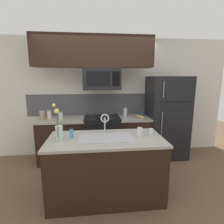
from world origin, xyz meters
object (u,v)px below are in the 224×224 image
Objects in this scene: stove_range at (102,138)px; drinking_glass at (140,132)px; dish_soap_bottle at (71,133)px; spare_glass at (151,132)px; sink_faucet at (105,121)px; storage_jar_medium at (49,115)px; storage_jar_short at (61,115)px; french_press at (125,112)px; banana_bunch at (141,117)px; storage_jar_tall at (42,115)px; coffee_tin at (143,114)px; refrigerator at (166,117)px; flower_vase at (59,131)px; microwave at (102,79)px.

stove_range is 7.29× the size of drinking_glass.
dish_soap_bottle is 1.16m from spare_glass.
sink_faucet is 3.04× the size of spare_glass.
storage_jar_medium is at bearing 177.98° from stove_range.
storage_jar_short is 1.36m from french_press.
banana_bunch is (1.91, -0.10, -0.06)m from storage_jar_medium.
storage_jar_tall is 0.13m from storage_jar_medium.
storage_jar_short is 1.75m from coffee_tin.
storage_jar_medium is at bearing 177.01° from banana_bunch.
storage_jar_short reaches higher than stove_range.
refrigerator is at bearing 58.12° from spare_glass.
banana_bunch is 1.49× the size of drinking_glass.
refrigerator is at bearing 31.82° from flower_vase.
dish_soap_bottle is (0.72, -1.18, -0.02)m from storage_jar_tall.
sink_faucet is at bearing -44.84° from storage_jar_medium.
storage_jar_tall reaches higher than dish_soap_bottle.
spare_glass is at bearing -60.50° from microwave.
dish_soap_bottle reaches higher than drinking_glass.
coffee_tin is at bearing 79.60° from spare_glass.
spare_glass is (0.16, -1.26, -0.05)m from french_press.
stove_range is 1.22m from storage_jar_medium.
flower_vase is at bearing -80.92° from storage_jar_short.
dish_soap_bottle reaches higher than coffee_tin.
storage_jar_medium is at bearing -179.67° from coffee_tin.
sink_faucet is at bearing -40.35° from storage_jar_tall.
french_press is at bearing 178.53° from coffee_tin.
storage_jar_tall reaches higher than banana_bunch.
coffee_tin is 0.67× the size of dish_soap_bottle.
coffee_tin is (-0.53, 0.03, 0.08)m from refrigerator.
banana_bunch is at bearing 49.74° from sink_faucet.
spare_glass is (1.88, -1.18, -0.04)m from storage_jar_tall.
french_press is 0.87× the size of sink_faucet.
storage_jar_tall is at bearing -177.48° from french_press.
storage_jar_short is at bearing -4.73° from storage_jar_medium.
stove_range is 1.85× the size of flower_vase.
coffee_tin is 0.36× the size of sink_faucet.
sink_faucet reaches higher than dish_soap_bottle.
french_press is at bearing 177.51° from refrigerator.
storage_jar_short is at bearing 128.73° from sink_faucet.
stove_range is 0.75m from french_press.
microwave is at bearing 119.50° from spare_glass.
coffee_tin is 0.22× the size of flower_vase.
storage_jar_tall reaches higher than storage_jar_medium.
storage_jar_short is at bearing 137.28° from drinking_glass.
flower_vase is (-2.08, -1.29, 0.16)m from refrigerator.
spare_glass is (0.67, -1.18, -0.77)m from microwave.
storage_jar_tall is 0.36× the size of flower_vase.
storage_jar_short is at bearing 177.33° from microwave.
flower_vase reaches higher than dish_soap_bottle.
flower_vase is at bearing -71.37° from storage_jar_medium.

